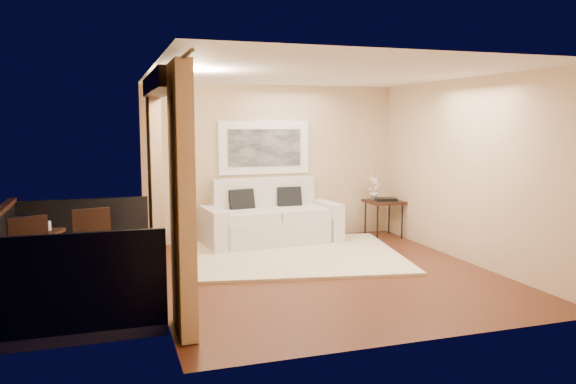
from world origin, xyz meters
TOP-DOWN VIEW (x-y plane):
  - floor at (0.00, 0.00)m, footprint 5.00×5.00m
  - room_shell at (-2.13, 0.00)m, footprint 5.00×6.40m
  - balcony at (-3.31, 0.00)m, footprint 1.81×2.60m
  - curtains at (-2.11, 0.00)m, footprint 0.16×4.80m
  - artwork at (-0.16, 2.46)m, footprint 1.62×0.07m
  - rug at (-0.04, 1.10)m, footprint 3.59×3.26m
  - sofa at (-0.17, 2.10)m, footprint 2.36×1.17m
  - side_table at (1.93, 2.00)m, footprint 0.61×0.61m
  - tray at (1.96, 1.99)m, footprint 0.44×0.37m
  - orchid at (1.79, 2.13)m, footprint 0.29×0.25m
  - bistro_table at (-3.69, 0.58)m, footprint 0.73×0.73m
  - balcony_chair_far at (-3.01, 0.19)m, footprint 0.54×0.54m
  - balcony_chair_near at (-3.64, -0.13)m, footprint 0.55×0.55m
  - ice_bucket at (-3.80, 0.64)m, footprint 0.18×0.18m
  - candle at (-3.66, 0.68)m, footprint 0.06×0.06m
  - vase at (-3.70, 0.39)m, footprint 0.04×0.04m
  - glass_a at (-3.56, 0.49)m, footprint 0.06×0.06m
  - glass_b at (-3.52, 0.65)m, footprint 0.06×0.06m

SIDE VIEW (x-z plane):
  - floor at x=0.00m, z-range 0.00..0.00m
  - rug at x=-0.04m, z-range 0.00..0.04m
  - balcony at x=-3.31m, z-range -0.41..0.76m
  - sofa at x=-0.17m, z-range -0.16..0.94m
  - balcony_chair_near at x=-3.64m, z-range 0.08..1.07m
  - balcony_chair_far at x=-3.01m, z-range 0.09..1.12m
  - side_table at x=1.93m, z-range 0.27..0.93m
  - bistro_table at x=-3.69m, z-range 0.26..0.96m
  - tray at x=1.96m, z-range 0.66..0.71m
  - candle at x=-3.66m, z-range 0.70..0.77m
  - glass_a at x=-3.56m, z-range 0.70..0.82m
  - glass_b at x=-3.52m, z-range 0.70..0.82m
  - vase at x=-3.70m, z-range 0.70..0.88m
  - ice_bucket at x=-3.80m, z-range 0.70..0.90m
  - orchid at x=1.79m, z-range 0.66..1.12m
  - curtains at x=-2.11m, z-range 0.02..2.66m
  - artwork at x=-0.16m, z-range 1.16..2.08m
  - room_shell at x=-2.13m, z-range 0.02..5.02m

